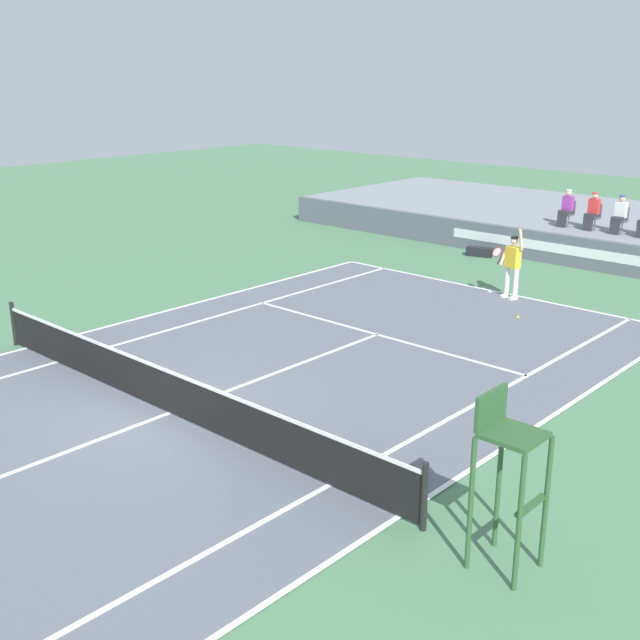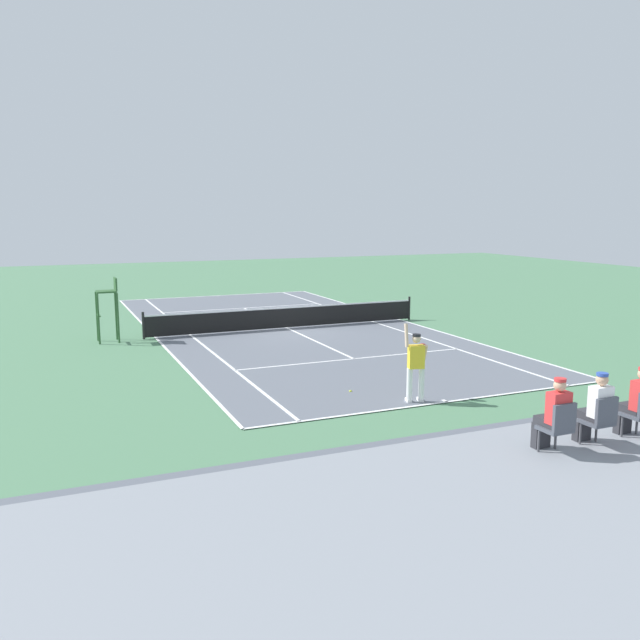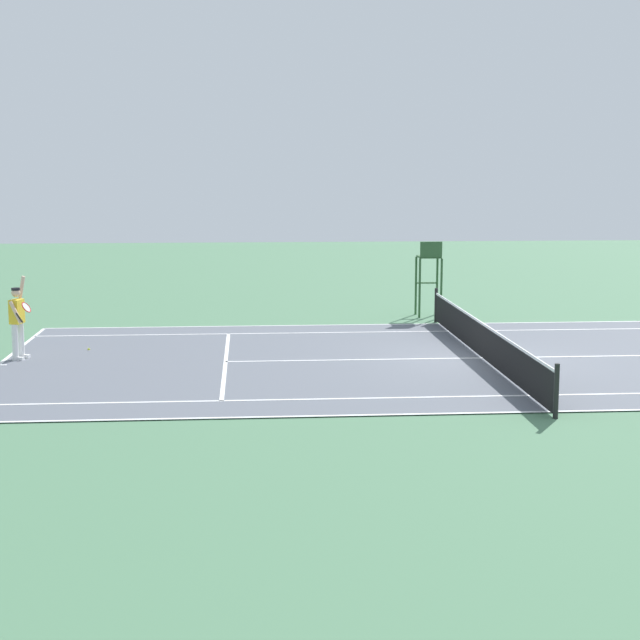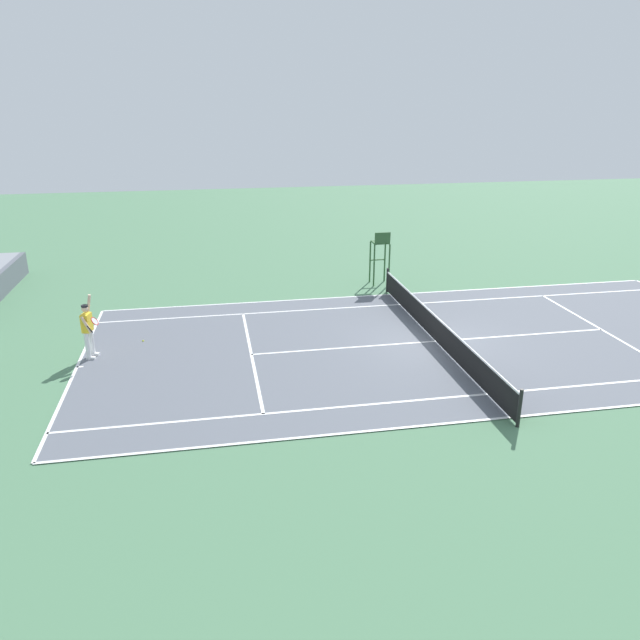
% 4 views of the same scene
% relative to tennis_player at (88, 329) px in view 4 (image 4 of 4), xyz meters
% --- Properties ---
extents(ground_plane, '(80.00, 80.00, 0.00)m').
position_rel_tennis_player_xyz_m(ground_plane, '(-0.76, -11.55, -0.99)').
color(ground_plane, '#4C7A56').
extents(court, '(11.08, 23.88, 0.03)m').
position_rel_tennis_player_xyz_m(court, '(-0.76, -11.55, -0.98)').
color(court, slate).
rests_on(court, ground).
extents(net, '(11.98, 0.10, 1.07)m').
position_rel_tennis_player_xyz_m(net, '(-0.76, -11.55, -0.47)').
color(net, black).
rests_on(net, ground).
extents(tennis_player, '(0.83, 0.61, 2.08)m').
position_rel_tennis_player_xyz_m(tennis_player, '(0.00, 0.00, 0.00)').
color(tennis_player, white).
rests_on(tennis_player, ground).
extents(tennis_ball, '(0.07, 0.07, 0.07)m').
position_rel_tennis_player_xyz_m(tennis_ball, '(1.12, -1.53, -0.96)').
color(tennis_ball, '#D1E533').
rests_on(tennis_ball, ground).
extents(umpire_chair, '(0.77, 0.77, 2.44)m').
position_rel_tennis_player_xyz_m(umpire_chair, '(6.43, -11.55, 0.56)').
color(umpire_chair, '#2D562D').
rests_on(umpire_chair, ground).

